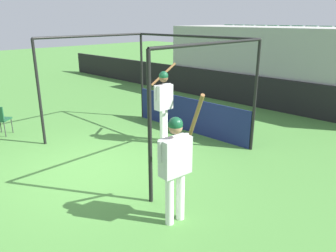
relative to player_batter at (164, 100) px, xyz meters
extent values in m
plane|color=#477F38|center=(0.06, -2.26, -1.12)|extent=(60.00, 60.00, 0.00)
cube|color=black|center=(0.06, 4.84, -0.56)|extent=(24.00, 0.12, 1.11)
cube|color=#9E9E99|center=(0.06, 6.50, 0.26)|extent=(8.70, 3.20, 2.76)
cube|color=#1E6B3D|center=(-3.52, 5.30, 0.04)|extent=(0.45, 0.40, 0.10)
cube|color=#1E6B3D|center=(-3.52, 5.48, 0.27)|extent=(0.45, 0.06, 0.40)
cube|color=#1E6B3D|center=(-2.97, 5.30, 0.04)|extent=(0.45, 0.40, 0.10)
cube|color=#1E6B3D|center=(-2.97, 5.48, 0.27)|extent=(0.45, 0.06, 0.40)
cube|color=#1E6B3D|center=(-2.42, 5.30, 0.04)|extent=(0.45, 0.40, 0.10)
cube|color=#1E6B3D|center=(-2.42, 5.48, 0.27)|extent=(0.45, 0.06, 0.40)
cube|color=#1E6B3D|center=(-1.87, 5.30, 0.04)|extent=(0.45, 0.40, 0.10)
cube|color=#1E6B3D|center=(-1.87, 5.48, 0.27)|extent=(0.45, 0.06, 0.40)
cube|color=#1E6B3D|center=(-1.32, 5.30, 0.04)|extent=(0.45, 0.40, 0.10)
cube|color=#1E6B3D|center=(-1.32, 5.48, 0.27)|extent=(0.45, 0.06, 0.40)
cube|color=#1E6B3D|center=(-0.77, 5.30, 0.04)|extent=(0.45, 0.40, 0.10)
cube|color=#1E6B3D|center=(-0.77, 5.48, 0.27)|extent=(0.45, 0.06, 0.40)
cube|color=#1E6B3D|center=(-0.22, 5.30, 0.04)|extent=(0.45, 0.40, 0.10)
cube|color=#1E6B3D|center=(-0.22, 5.48, 0.27)|extent=(0.45, 0.06, 0.40)
cube|color=#1E6B3D|center=(0.33, 5.30, 0.04)|extent=(0.45, 0.40, 0.10)
cube|color=#1E6B3D|center=(0.33, 5.48, 0.27)|extent=(0.45, 0.06, 0.40)
cube|color=#1E6B3D|center=(0.88, 5.30, 0.04)|extent=(0.45, 0.40, 0.10)
cube|color=#1E6B3D|center=(0.88, 5.48, 0.27)|extent=(0.45, 0.06, 0.40)
cube|color=#1E6B3D|center=(1.43, 5.30, 0.04)|extent=(0.45, 0.40, 0.10)
cube|color=#1E6B3D|center=(1.43, 5.48, 0.27)|extent=(0.45, 0.06, 0.40)
cube|color=#1E6B3D|center=(1.98, 5.30, 0.04)|extent=(0.45, 0.40, 0.10)
cube|color=#1E6B3D|center=(1.98, 5.48, 0.27)|extent=(0.45, 0.06, 0.40)
cube|color=#1E6B3D|center=(-3.52, 6.10, 0.44)|extent=(0.45, 0.40, 0.10)
cube|color=#1E6B3D|center=(-3.52, 6.28, 0.67)|extent=(0.45, 0.06, 0.40)
cube|color=#1E6B3D|center=(-2.97, 6.10, 0.44)|extent=(0.45, 0.40, 0.10)
cube|color=#1E6B3D|center=(-2.97, 6.28, 0.67)|extent=(0.45, 0.06, 0.40)
cube|color=#1E6B3D|center=(-2.42, 6.10, 0.44)|extent=(0.45, 0.40, 0.10)
cube|color=#1E6B3D|center=(-2.42, 6.28, 0.67)|extent=(0.45, 0.06, 0.40)
cube|color=#1E6B3D|center=(-1.87, 6.10, 0.44)|extent=(0.45, 0.40, 0.10)
cube|color=#1E6B3D|center=(-1.87, 6.28, 0.67)|extent=(0.45, 0.06, 0.40)
cube|color=#1E6B3D|center=(-1.32, 6.10, 0.44)|extent=(0.45, 0.40, 0.10)
cube|color=#1E6B3D|center=(-1.32, 6.28, 0.67)|extent=(0.45, 0.06, 0.40)
cube|color=#1E6B3D|center=(-0.77, 6.10, 0.44)|extent=(0.45, 0.40, 0.10)
cube|color=#1E6B3D|center=(-0.77, 6.28, 0.67)|extent=(0.45, 0.06, 0.40)
cube|color=#1E6B3D|center=(-0.22, 6.10, 0.44)|extent=(0.45, 0.40, 0.10)
cube|color=#1E6B3D|center=(-0.22, 6.28, 0.67)|extent=(0.45, 0.06, 0.40)
cube|color=#1E6B3D|center=(0.33, 6.10, 0.44)|extent=(0.45, 0.40, 0.10)
cube|color=#1E6B3D|center=(0.33, 6.28, 0.67)|extent=(0.45, 0.06, 0.40)
cube|color=#1E6B3D|center=(0.88, 6.10, 0.44)|extent=(0.45, 0.40, 0.10)
cube|color=#1E6B3D|center=(0.88, 6.28, 0.67)|extent=(0.45, 0.06, 0.40)
cube|color=#1E6B3D|center=(1.43, 6.10, 0.44)|extent=(0.45, 0.40, 0.10)
cube|color=#1E6B3D|center=(1.43, 6.28, 0.67)|extent=(0.45, 0.06, 0.40)
cube|color=#1E6B3D|center=(1.98, 6.10, 0.44)|extent=(0.45, 0.40, 0.10)
cube|color=#1E6B3D|center=(-3.52, 6.90, 0.84)|extent=(0.45, 0.40, 0.10)
cube|color=#1E6B3D|center=(-3.52, 7.08, 1.07)|extent=(0.45, 0.06, 0.40)
cube|color=#1E6B3D|center=(-2.97, 6.90, 0.84)|extent=(0.45, 0.40, 0.10)
cube|color=#1E6B3D|center=(-2.97, 7.08, 1.07)|extent=(0.45, 0.06, 0.40)
cube|color=#1E6B3D|center=(-2.42, 6.90, 0.84)|extent=(0.45, 0.40, 0.10)
cube|color=#1E6B3D|center=(-2.42, 7.08, 1.07)|extent=(0.45, 0.06, 0.40)
cube|color=#1E6B3D|center=(-1.87, 6.90, 0.84)|extent=(0.45, 0.40, 0.10)
cube|color=#1E6B3D|center=(-1.87, 7.08, 1.07)|extent=(0.45, 0.06, 0.40)
cube|color=#1E6B3D|center=(-1.32, 6.90, 0.84)|extent=(0.45, 0.40, 0.10)
cube|color=#1E6B3D|center=(-1.32, 7.08, 1.07)|extent=(0.45, 0.06, 0.40)
cube|color=#1E6B3D|center=(-0.77, 6.90, 0.84)|extent=(0.45, 0.40, 0.10)
cube|color=#1E6B3D|center=(-0.77, 7.08, 1.07)|extent=(0.45, 0.06, 0.40)
cube|color=#1E6B3D|center=(-0.22, 6.90, 0.84)|extent=(0.45, 0.40, 0.10)
cube|color=#1E6B3D|center=(-0.22, 7.08, 1.07)|extent=(0.45, 0.06, 0.40)
cube|color=#1E6B3D|center=(0.33, 6.90, 0.84)|extent=(0.45, 0.40, 0.10)
cube|color=#1E6B3D|center=(0.33, 7.08, 1.07)|extent=(0.45, 0.06, 0.40)
cube|color=#1E6B3D|center=(0.88, 6.90, 0.84)|extent=(0.45, 0.40, 0.10)
cube|color=#1E6B3D|center=(0.88, 7.08, 1.07)|extent=(0.45, 0.06, 0.40)
cube|color=#1E6B3D|center=(1.43, 6.90, 0.84)|extent=(0.45, 0.40, 0.10)
cube|color=#1E6B3D|center=(1.43, 7.08, 1.07)|extent=(0.45, 0.06, 0.40)
cube|color=#1E6B3D|center=(-3.52, 7.70, 1.24)|extent=(0.45, 0.40, 0.10)
cube|color=#1E6B3D|center=(-3.52, 7.88, 1.47)|extent=(0.45, 0.06, 0.40)
cube|color=#1E6B3D|center=(-2.97, 7.70, 1.24)|extent=(0.45, 0.40, 0.10)
cube|color=#1E6B3D|center=(-2.97, 7.88, 1.47)|extent=(0.45, 0.06, 0.40)
cube|color=#1E6B3D|center=(-2.42, 7.70, 1.24)|extent=(0.45, 0.40, 0.10)
cube|color=#1E6B3D|center=(-2.42, 7.88, 1.47)|extent=(0.45, 0.06, 0.40)
cube|color=#1E6B3D|center=(-1.87, 7.70, 1.24)|extent=(0.45, 0.40, 0.10)
cube|color=#1E6B3D|center=(-1.87, 7.88, 1.47)|extent=(0.45, 0.06, 0.40)
cube|color=#1E6B3D|center=(-1.32, 7.70, 1.24)|extent=(0.45, 0.40, 0.10)
cube|color=#1E6B3D|center=(-1.32, 7.88, 1.47)|extent=(0.45, 0.06, 0.40)
cube|color=#1E6B3D|center=(-0.77, 7.70, 1.24)|extent=(0.45, 0.40, 0.10)
cube|color=#1E6B3D|center=(-0.77, 7.88, 1.47)|extent=(0.45, 0.06, 0.40)
cube|color=#1E6B3D|center=(-0.22, 7.70, 1.24)|extent=(0.45, 0.40, 0.10)
cube|color=#1E6B3D|center=(-0.22, 7.88, 1.47)|extent=(0.45, 0.06, 0.40)
cube|color=#1E6B3D|center=(0.33, 7.70, 1.24)|extent=(0.45, 0.40, 0.10)
cube|color=#1E6B3D|center=(0.33, 7.88, 1.47)|extent=(0.45, 0.06, 0.40)
cube|color=#1E6B3D|center=(0.88, 7.70, 1.24)|extent=(0.45, 0.40, 0.10)
cube|color=#1E6B3D|center=(0.88, 7.88, 1.47)|extent=(0.45, 0.06, 0.40)
cylinder|color=black|center=(-2.06, -2.24, 0.19)|extent=(0.07, 0.07, 2.61)
cylinder|color=black|center=(1.91, -2.24, 0.19)|extent=(0.07, 0.07, 2.61)
cylinder|color=black|center=(-2.06, 1.10, 0.19)|extent=(0.07, 0.07, 2.61)
cylinder|color=black|center=(1.91, 1.10, 0.19)|extent=(0.07, 0.07, 2.61)
cylinder|color=black|center=(-2.06, -0.57, 1.49)|extent=(0.06, 3.34, 0.06)
cylinder|color=black|center=(1.91, -0.57, 1.49)|extent=(0.06, 3.34, 0.06)
cylinder|color=black|center=(-0.08, 1.10, 1.49)|extent=(3.97, 0.06, 0.06)
cube|color=navy|center=(-0.08, 1.08, -0.64)|extent=(3.90, 0.03, 0.96)
cube|color=white|center=(0.36, -0.01, -1.11)|extent=(0.44, 0.44, 0.02)
cylinder|color=white|center=(0.06, -0.11, -0.68)|extent=(0.14, 0.14, 0.88)
cylinder|color=white|center=(-0.05, 0.10, -0.68)|extent=(0.14, 0.14, 0.88)
cube|color=#B7B7B7|center=(0.01, -0.01, 0.07)|extent=(0.24, 0.46, 0.62)
sphere|color=brown|center=(0.01, -0.01, 0.55)|extent=(0.22, 0.22, 0.22)
sphere|color=#144C2D|center=(0.01, -0.01, 0.60)|extent=(0.23, 0.23, 0.23)
cylinder|color=#B7B7B7|center=(-0.04, -0.24, 0.21)|extent=(0.07, 0.07, 0.34)
cylinder|color=#B7B7B7|center=(-0.02, 0.23, 0.21)|extent=(0.07, 0.07, 0.34)
cylinder|color=brown|center=(-0.28, 0.27, 0.58)|extent=(0.23, 0.74, 0.54)
sphere|color=brown|center=(0.07, 0.19, 0.33)|extent=(0.08, 0.08, 0.08)
cylinder|color=white|center=(2.60, -2.49, -0.71)|extent=(0.14, 0.14, 0.82)
cylinder|color=white|center=(2.63, -2.27, -0.71)|extent=(0.14, 0.14, 0.82)
cube|color=#B7B7B7|center=(2.61, -2.38, -0.01)|extent=(0.28, 0.51, 0.58)
sphere|color=#A37556|center=(2.61, -2.38, 0.44)|extent=(0.20, 0.20, 0.20)
sphere|color=#144C2D|center=(2.61, -2.38, 0.49)|extent=(0.21, 0.21, 0.21)
cylinder|color=#B7B7B7|center=(2.54, -2.63, 0.12)|extent=(0.08, 0.08, 0.32)
cylinder|color=#B7B7B7|center=(2.60, -2.12, 0.12)|extent=(0.08, 0.08, 0.32)
cylinder|color=brown|center=(2.67, -1.99, 0.54)|extent=(0.53, 0.36, 0.80)
sphere|color=brown|center=(2.53, -2.22, 0.16)|extent=(0.08, 0.08, 0.08)
cube|color=#194C2D|center=(-3.54, -2.71, -0.68)|extent=(0.56, 0.56, 0.04)
cylinder|color=#333333|center=(-3.78, -2.68, -0.90)|extent=(0.02, 0.02, 0.44)
cylinder|color=#333333|center=(-3.51, -2.47, -0.90)|extent=(0.02, 0.02, 0.44)
cylinder|color=#333333|center=(-3.30, -2.74, -0.90)|extent=(0.02, 0.02, 0.44)
camera|label=1|loc=(5.64, -5.64, 1.92)|focal=35.00mm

